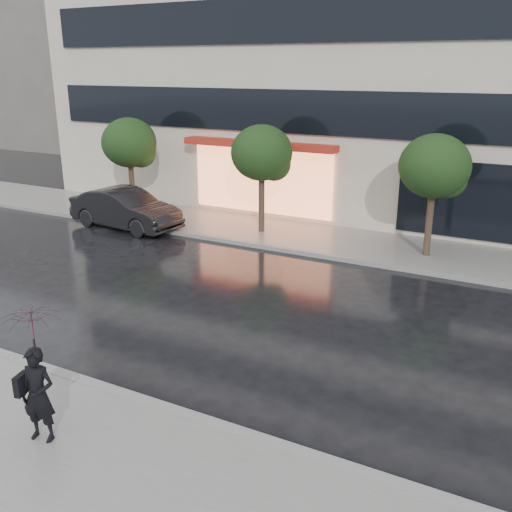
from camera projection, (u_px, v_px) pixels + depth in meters
The scene contains 11 objects.
ground at pixel (164, 377), 11.42m from camera, with size 120.00×120.00×0.00m, color black.
sidewalk_near at pixel (36, 471), 8.68m from camera, with size 60.00×4.50×0.12m, color slate.
sidewalk_far at pixel (340, 242), 19.99m from camera, with size 60.00×3.50×0.12m, color slate.
curb_near at pixel (132, 398), 10.56m from camera, with size 60.00×0.25×0.14m, color gray.
curb_far at pixel (322, 255), 18.52m from camera, with size 60.00×0.25×0.14m, color gray.
bg_building_left at pixel (69, 65), 43.76m from camera, with size 14.00×10.00×12.00m, color #59544F.
tree_far_west at pixel (131, 145), 22.88m from camera, with size 2.20×2.20×3.99m.
tree_mid_west at pixel (264, 155), 20.21m from camera, with size 2.20×2.20×3.99m.
tree_mid_east at pixel (437, 169), 17.54m from camera, with size 2.20×2.20×3.99m.
parked_car at pixel (125, 209), 21.68m from camera, with size 1.60×4.58×1.51m, color black.
pedestrian_with_umbrella at pixel (35, 356), 8.87m from camera, with size 1.12×1.13×2.31m.
Camera 1 is at (6.35, -8.02, 5.93)m, focal length 40.00 mm.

